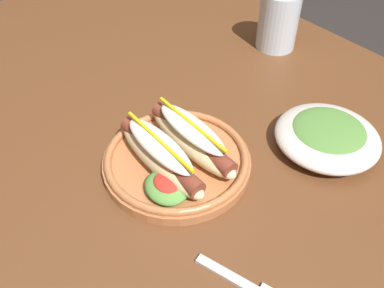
% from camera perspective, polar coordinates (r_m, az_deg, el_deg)
% --- Properties ---
extents(dining_table, '(1.43, 0.99, 0.74)m').
position_cam_1_polar(dining_table, '(0.77, -1.93, -2.33)').
color(dining_table, brown).
rests_on(dining_table, ground_plane).
extents(hot_dog_plate, '(0.23, 0.23, 0.08)m').
position_cam_1_polar(hot_dog_plate, '(0.62, -2.27, -1.54)').
color(hot_dog_plate, '#B77042').
rests_on(hot_dog_plate, dining_table).
extents(fork, '(0.12, 0.06, 0.00)m').
position_cam_1_polar(fork, '(0.52, 7.91, -19.45)').
color(fork, silver).
rests_on(fork, dining_table).
extents(water_cup, '(0.09, 0.09, 0.12)m').
position_cam_1_polar(water_cup, '(0.93, 12.21, 16.83)').
color(water_cup, silver).
rests_on(water_cup, dining_table).
extents(side_bowl, '(0.17, 0.17, 0.05)m').
position_cam_1_polar(side_bowl, '(0.69, 18.76, 1.16)').
color(side_bowl, silver).
rests_on(side_bowl, dining_table).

